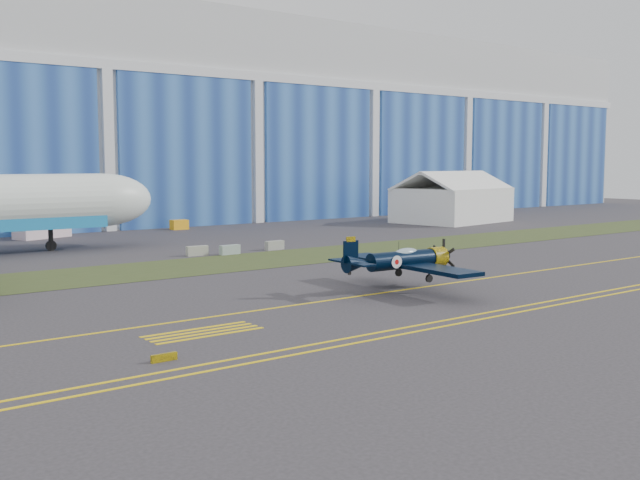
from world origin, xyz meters
TOP-DOWN VIEW (x-y plane):
  - ground at (0.00, 0.00)m, footprint 260.00×260.00m
  - grass_median at (0.00, 14.00)m, footprint 260.00×10.00m
  - hangar at (0.00, 71.79)m, footprint 220.00×45.70m
  - taxiway_centreline at (0.00, -5.00)m, footprint 200.00×0.20m
  - edge_line_near at (0.00, -14.50)m, footprint 80.00×0.20m
  - edge_line_far at (0.00, -13.50)m, footprint 80.00×0.20m
  - hold_short_ladder at (-18.00, -8.10)m, footprint 6.00×2.40m
  - guard_board_left at (-22.00, -12.00)m, footprint 1.20×0.15m
  - warbird at (-1.50, -5.18)m, footprint 10.69×12.58m
  - tent at (45.04, 33.36)m, footprint 17.58×14.08m
  - shipping_container at (-9.58, 45.43)m, footprint 6.72×4.58m
  - tug at (7.84, 45.95)m, footprint 2.15×1.36m
  - gse_box at (50.12, 44.15)m, footprint 3.10×2.17m
  - barrier_a at (-3.32, 20.14)m, footprint 2.05×0.79m
  - barrier_b at (-0.51, 19.00)m, footprint 2.03×0.70m
  - barrier_c at (4.94, 19.66)m, footprint 2.04×0.74m

SIDE VIEW (x-z plane):
  - ground at x=0.00m, z-range 0.00..0.00m
  - taxiway_centreline at x=0.00m, z-range 0.00..0.02m
  - edge_line_near at x=0.00m, z-range 0.00..0.02m
  - edge_line_far at x=0.00m, z-range 0.00..0.02m
  - hold_short_ladder at x=-18.00m, z-range 0.00..0.02m
  - grass_median at x=0.00m, z-range 0.01..0.03m
  - guard_board_left at x=-22.00m, z-range 0.00..0.35m
  - barrier_a at x=-3.32m, z-range 0.00..0.90m
  - barrier_b at x=-0.51m, z-range 0.00..0.90m
  - barrier_c at x=4.94m, z-range 0.00..0.90m
  - tug at x=7.84m, z-range 0.00..1.24m
  - gse_box at x=50.12m, z-range 0.00..1.69m
  - shipping_container at x=-9.58m, z-range 0.00..2.70m
  - warbird at x=-1.50m, z-range 0.32..3.85m
  - tent at x=45.04m, z-range 0.00..7.39m
  - hangar at x=0.00m, z-range -0.04..29.96m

